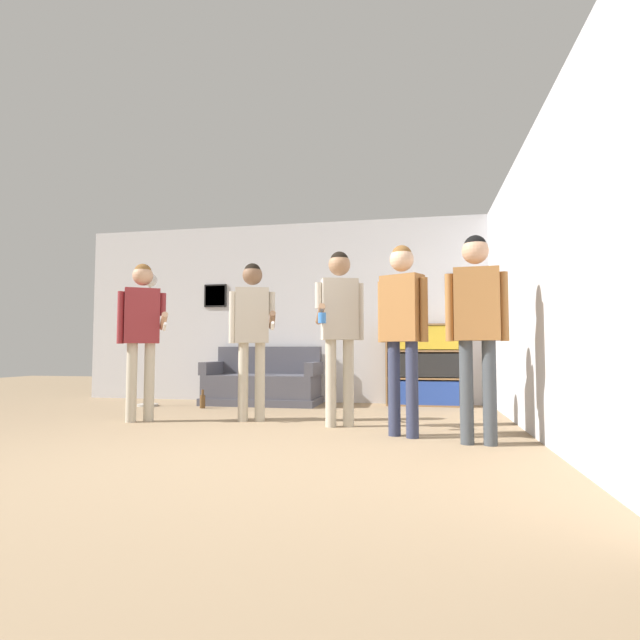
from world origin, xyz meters
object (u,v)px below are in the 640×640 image
object	(u,v)px
couch	(263,384)
person_spectator_near_bookshelf	(402,318)
person_spectator_far_right	(476,314)
bottle_on_floor	(203,401)
person_watcher_holding_cup	(340,317)
person_player_foreground_left	(142,323)
person_player_foreground_center	(252,323)
floor_lamp	(150,318)
bookshelf	(425,365)

from	to	relation	value
couch	person_spectator_near_bookshelf	size ratio (longest dim) A/B	0.95
person_spectator_far_right	bottle_on_floor	bearing A→B (deg)	149.01
person_watcher_holding_cup	person_spectator_far_right	bearing A→B (deg)	-30.20
person_player_foreground_left	person_player_foreground_center	distance (m)	1.20
floor_lamp	person_player_foreground_left	size ratio (longest dim) A/B	1.07
floor_lamp	bottle_on_floor	bearing A→B (deg)	-5.88
person_player_foreground_center	person_spectator_near_bookshelf	bearing A→B (deg)	-22.15
bookshelf	floor_lamp	size ratio (longest dim) A/B	0.62
person_player_foreground_left	bottle_on_floor	distance (m)	1.62
person_player_foreground_left	person_watcher_holding_cup	distance (m)	2.17
floor_lamp	person_player_foreground_center	xyz separation A→B (m)	(1.88, -1.13, -0.15)
person_player_foreground_left	person_spectator_far_right	size ratio (longest dim) A/B	1.00
floor_lamp	bottle_on_floor	size ratio (longest dim) A/B	7.48
person_spectator_far_right	couch	bearing A→B (deg)	135.28
couch	floor_lamp	xyz separation A→B (m)	(-1.48, -0.57, 0.94)
floor_lamp	person_watcher_holding_cup	world-z (taller)	floor_lamp
floor_lamp	person_spectator_near_bookshelf	size ratio (longest dim) A/B	1.07
person_player_foreground_center	person_spectator_far_right	distance (m)	2.44
bottle_on_floor	couch	bearing A→B (deg)	46.17
person_player_foreground_center	person_spectator_far_right	xyz separation A→B (m)	(2.25, -0.93, -0.00)
floor_lamp	couch	bearing A→B (deg)	21.11
person_player_foreground_center	person_spectator_near_bookshelf	world-z (taller)	person_player_foreground_center
person_player_foreground_left	person_spectator_far_right	distance (m)	3.49
person_player_foreground_center	bottle_on_floor	bearing A→B (deg)	134.76
floor_lamp	person_spectator_far_right	bearing A→B (deg)	-26.52
couch	person_spectator_near_bookshelf	distance (m)	3.23
person_player_foreground_left	bottle_on_floor	bearing A→B (deg)	84.16
person_spectator_far_right	person_player_foreground_center	bearing A→B (deg)	157.55
floor_lamp	bottle_on_floor	distance (m)	1.41
couch	bookshelf	bearing A→B (deg)	5.09
couch	person_player_foreground_center	size ratio (longest dim) A/B	0.94
person_player_foreground_left	person_player_foreground_center	world-z (taller)	person_player_foreground_center
person_player_foreground_center	person_spectator_near_bookshelf	xyz separation A→B (m)	(1.64, -0.67, -0.01)
bottle_on_floor	floor_lamp	bearing A→B (deg)	174.12
person_spectator_far_right	person_spectator_near_bookshelf	bearing A→B (deg)	156.75
person_spectator_near_bookshelf	bottle_on_floor	bearing A→B (deg)	147.39
bookshelf	person_spectator_far_right	size ratio (longest dim) A/B	0.66
person_player_foreground_center	person_spectator_near_bookshelf	distance (m)	1.77
floor_lamp	person_watcher_holding_cup	size ratio (longest dim) A/B	1.04
bookshelf	person_watcher_holding_cup	xyz separation A→B (m)	(-0.87, -2.11, 0.54)
person_watcher_holding_cup	bottle_on_floor	bearing A→B (deg)	148.52
person_spectator_far_right	floor_lamp	bearing A→B (deg)	153.48
bookshelf	person_spectator_far_right	world-z (taller)	person_spectator_far_right
couch	person_spectator_far_right	bearing A→B (deg)	-44.72
person_player_foreground_left	person_spectator_far_right	bearing A→B (deg)	-11.15
person_player_foreground_left	person_spectator_near_bookshelf	world-z (taller)	person_spectator_near_bookshelf
person_spectator_far_right	person_watcher_holding_cup	bearing A→B (deg)	149.80
person_spectator_far_right	bottle_on_floor	world-z (taller)	person_spectator_far_right
floor_lamp	person_watcher_holding_cup	distance (m)	3.18
person_spectator_near_bookshelf	person_player_foreground_left	bearing A→B (deg)	171.66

